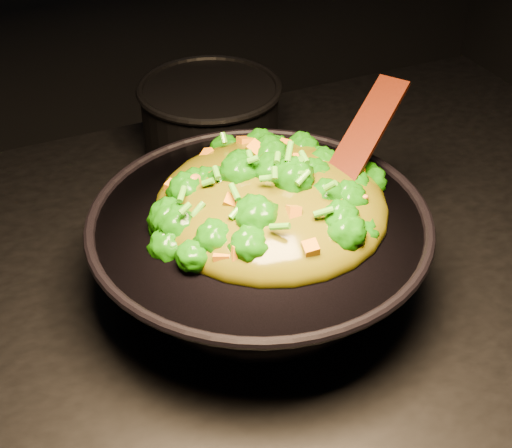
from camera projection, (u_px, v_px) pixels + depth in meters
name	position (u px, v px, depth m)	size (l,w,h in m)	color
wok	(259.00, 255.00, 0.90)	(0.41, 0.41, 0.11)	black
stir_fry	(271.00, 177.00, 0.84)	(0.29, 0.29, 0.10)	#166106
spatula	(350.00, 159.00, 0.88)	(0.28, 0.04, 0.01)	#320E03
back_pot	(211.00, 120.00, 1.16)	(0.22, 0.22, 0.13)	black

